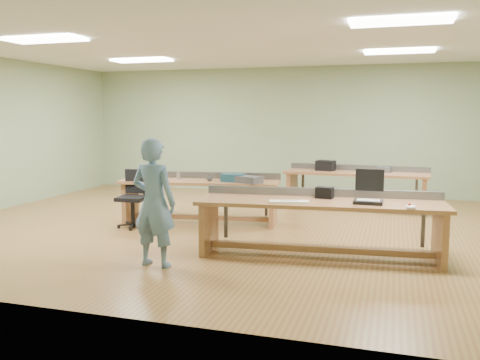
% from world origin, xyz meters
% --- Properties ---
extents(floor, '(10.00, 10.00, 0.00)m').
position_xyz_m(floor, '(0.00, 0.00, 0.00)').
color(floor, olive).
rests_on(floor, ground).
extents(ceiling, '(10.00, 10.00, 0.00)m').
position_xyz_m(ceiling, '(0.00, 0.00, 3.00)').
color(ceiling, silver).
rests_on(ceiling, wall_back).
extents(wall_back, '(10.00, 0.04, 3.00)m').
position_xyz_m(wall_back, '(0.00, 4.00, 1.50)').
color(wall_back, '#89A37B').
rests_on(wall_back, floor).
extents(wall_front, '(10.00, 0.04, 3.00)m').
position_xyz_m(wall_front, '(0.00, -4.00, 1.50)').
color(wall_front, '#89A37B').
rests_on(wall_front, floor).
extents(fluor_panels, '(6.20, 3.50, 0.03)m').
position_xyz_m(fluor_panels, '(0.00, 0.00, 2.97)').
color(fluor_panels, white).
rests_on(fluor_panels, ceiling).
extents(workbench_front, '(3.28, 1.15, 0.86)m').
position_xyz_m(workbench_front, '(1.57, -1.36, 0.56)').
color(workbench_front, '#9A6941').
rests_on(workbench_front, floor).
extents(workbench_mid, '(2.82, 1.10, 0.86)m').
position_xyz_m(workbench_mid, '(-0.72, 0.16, 0.55)').
color(workbench_mid, '#9A6941').
rests_on(workbench_mid, floor).
extents(workbench_back, '(2.82, 0.91, 0.86)m').
position_xyz_m(workbench_back, '(1.77, 2.24, 0.55)').
color(workbench_back, '#9A6941').
rests_on(workbench_back, floor).
extents(person, '(0.62, 0.44, 1.60)m').
position_xyz_m(person, '(-0.32, -2.42, 0.80)').
color(person, slate).
rests_on(person, floor).
extents(laptop_base, '(0.37, 0.30, 0.04)m').
position_xyz_m(laptop_base, '(2.19, -1.43, 0.77)').
color(laptop_base, black).
rests_on(laptop_base, workbench_front).
extents(laptop_screen, '(0.36, 0.02, 0.28)m').
position_xyz_m(laptop_screen, '(2.19, -1.28, 1.03)').
color(laptop_screen, black).
rests_on(laptop_screen, laptop_base).
extents(keyboard, '(0.53, 0.28, 0.03)m').
position_xyz_m(keyboard, '(1.22, -1.69, 0.76)').
color(keyboard, white).
rests_on(keyboard, workbench_front).
extents(trackball_mouse, '(0.14, 0.16, 0.06)m').
position_xyz_m(trackball_mouse, '(2.70, -1.71, 0.78)').
color(trackball_mouse, white).
rests_on(trackball_mouse, workbench_front).
extents(camera_bag, '(0.24, 0.17, 0.15)m').
position_xyz_m(camera_bag, '(1.60, -1.18, 0.83)').
color(camera_bag, black).
rests_on(camera_bag, workbench_front).
extents(task_chair, '(0.55, 0.55, 0.96)m').
position_xyz_m(task_chair, '(-1.66, -0.51, 0.35)').
color(task_chair, black).
rests_on(task_chair, floor).
extents(parts_bin_teal, '(0.38, 0.29, 0.13)m').
position_xyz_m(parts_bin_teal, '(-0.12, 0.15, 0.81)').
color(parts_bin_teal, '#163A49').
rests_on(parts_bin_teal, workbench_mid).
extents(parts_bin_grey, '(0.48, 0.41, 0.11)m').
position_xyz_m(parts_bin_grey, '(0.19, 0.04, 0.81)').
color(parts_bin_grey, '#393A3C').
rests_on(parts_bin_grey, workbench_mid).
extents(mug, '(0.14, 0.14, 0.09)m').
position_xyz_m(mug, '(-0.53, 0.08, 0.79)').
color(mug, '#393A3C').
rests_on(mug, workbench_mid).
extents(drinks_can, '(0.08, 0.08, 0.12)m').
position_xyz_m(drinks_can, '(-1.11, 0.10, 0.81)').
color(drinks_can, '#B7B7BC').
rests_on(drinks_can, workbench_mid).
extents(storage_box_back, '(0.41, 0.33, 0.20)m').
position_xyz_m(storage_box_back, '(1.16, 2.31, 0.85)').
color(storage_box_back, black).
rests_on(storage_box_back, workbench_back).
extents(tray_back, '(0.29, 0.23, 0.11)m').
position_xyz_m(tray_back, '(2.29, 2.32, 0.80)').
color(tray_back, '#393A3C').
rests_on(tray_back, workbench_back).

